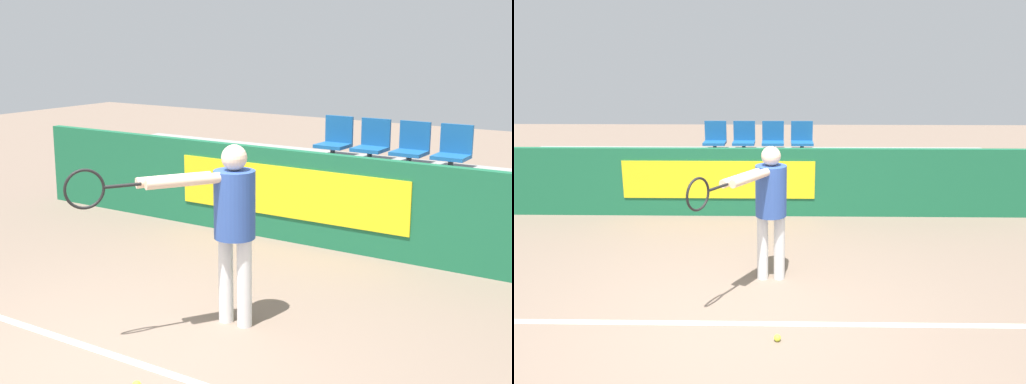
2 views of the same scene
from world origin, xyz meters
TOP-DOWN VIEW (x-y plane):
  - ground_plane at (0.00, 0.00)m, footprint 30.00×30.00m
  - court_baseline at (0.00, -0.06)m, footprint 6.06×0.08m
  - barrier_wall at (-0.01, 3.47)m, footprint 9.38×0.14m
  - bleacher_tier_front at (0.00, 4.05)m, footprint 8.98×1.01m
  - bleacher_tier_middle at (0.00, 5.07)m, footprint 8.98×1.01m
  - stadium_chair_0 at (-0.85, 4.18)m, footprint 0.43×0.41m
  - stadium_chair_1 at (-0.28, 4.18)m, footprint 0.43×0.41m
  - stadium_chair_2 at (0.28, 4.18)m, footprint 0.43×0.41m
  - stadium_chair_3 at (0.85, 4.18)m, footprint 0.43×0.41m
  - stadium_chair_4 at (-0.85, 5.19)m, footprint 0.43×0.41m
  - stadium_chair_5 at (-0.28, 5.19)m, footprint 0.43×0.41m
  - stadium_chair_6 at (0.28, 5.19)m, footprint 0.43×0.41m
  - stadium_chair_7 at (0.85, 5.19)m, footprint 0.43×0.41m
  - tennis_player at (0.28, 0.95)m, footprint 0.93×1.40m
  - tennis_ball at (0.40, -0.37)m, footprint 0.07×0.07m

SIDE VIEW (x-z plane):
  - ground_plane at x=0.00m, z-range 0.00..0.00m
  - court_baseline at x=0.00m, z-range 0.00..0.01m
  - tennis_ball at x=0.40m, z-range 0.00..0.07m
  - bleacher_tier_front at x=0.00m, z-range 0.00..0.39m
  - bleacher_tier_middle at x=0.00m, z-range 0.00..0.79m
  - barrier_wall at x=-0.01m, z-range 0.00..1.14m
  - stadium_chair_0 at x=-0.85m, z-range 0.35..0.91m
  - stadium_chair_1 at x=-0.28m, z-range 0.35..0.91m
  - stadium_chair_2 at x=0.28m, z-range 0.35..0.91m
  - stadium_chair_3 at x=0.85m, z-range 0.35..0.91m
  - tennis_player at x=0.28m, z-range 0.20..1.80m
  - stadium_chair_4 at x=-0.85m, z-range 0.75..1.31m
  - stadium_chair_5 at x=-0.28m, z-range 0.75..1.31m
  - stadium_chair_6 at x=0.28m, z-range 0.75..1.31m
  - stadium_chair_7 at x=0.85m, z-range 0.75..1.31m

